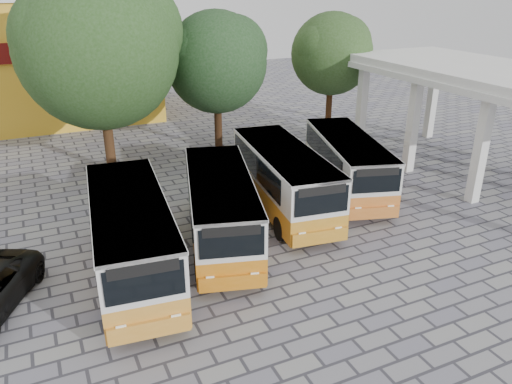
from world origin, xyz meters
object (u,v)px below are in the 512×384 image
bus_centre_left (221,206)px  bus_far_right (347,161)px  bus_centre_right (284,176)px  bus_far_left (131,233)px

bus_centre_left → bus_far_right: size_ratio=1.01×
bus_centre_right → bus_far_right: (3.62, 0.62, -0.07)m
bus_centre_left → bus_centre_right: (3.46, 1.60, 0.05)m
bus_far_left → bus_far_right: 11.00m
bus_centre_left → bus_centre_right: bus_centre_right is taller
bus_centre_right → bus_far_right: size_ratio=1.02×
bus_centre_left → bus_centre_right: size_ratio=1.00×
bus_far_left → bus_far_right: bus_far_left is taller
bus_far_left → bus_centre_right: 7.37m
bus_far_left → bus_centre_left: (3.47, 0.90, -0.07)m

